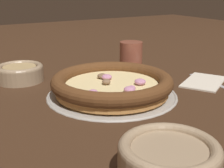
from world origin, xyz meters
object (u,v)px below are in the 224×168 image
(pizza, at_px, (112,84))
(drinking_cup, at_px, (131,56))
(fork, at_px, (209,81))
(bowl_near, at_px, (20,72))
(bowl_far, at_px, (169,160))
(napkin, at_px, (204,81))
(pizza_tray, at_px, (112,94))

(pizza, distance_m, drinking_cup, 0.23)
(drinking_cup, height_order, fork, drinking_cup)
(bowl_near, relative_size, bowl_far, 0.93)
(bowl_near, xyz_separation_m, fork, (-0.44, 0.27, -0.02))
(bowl_near, xyz_separation_m, napkin, (-0.42, 0.26, -0.02))
(pizza_tray, height_order, fork, pizza_tray)
(pizza_tray, bearing_deg, napkin, 171.72)
(napkin, bearing_deg, fork, 174.48)
(bowl_far, height_order, fork, bowl_far)
(pizza, height_order, bowl_near, pizza)
(bowl_far, xyz_separation_m, napkin, (-0.37, -0.29, -0.03))
(bowl_far, xyz_separation_m, fork, (-0.39, -0.29, -0.03))
(drinking_cup, height_order, napkin, drinking_cup)
(bowl_far, xyz_separation_m, drinking_cup, (-0.27, -0.49, 0.01))
(pizza, distance_m, bowl_near, 0.27)
(drinking_cup, bearing_deg, pizza, 45.10)
(bowl_near, height_order, bowl_far, bowl_far)
(napkin, bearing_deg, drinking_cup, -63.45)
(drinking_cup, bearing_deg, bowl_far, 61.22)
(pizza, relative_size, drinking_cup, 3.25)
(bowl_near, height_order, fork, bowl_near)
(pizza, xyz_separation_m, bowl_far, (0.11, 0.33, 0.00))
(pizza, height_order, drinking_cup, drinking_cup)
(fork, bearing_deg, napkin, 92.81)
(pizza_tray, xyz_separation_m, drinking_cup, (-0.16, -0.16, 0.04))
(fork, bearing_deg, drinking_cup, 38.74)
(drinking_cup, relative_size, fork, 0.50)
(drinking_cup, distance_m, fork, 0.24)
(pizza_tray, bearing_deg, bowl_far, 71.97)
(drinking_cup, xyz_separation_m, fork, (-0.12, 0.20, -0.04))
(pizza_tray, relative_size, pizza, 1.08)
(fork, bearing_deg, bowl_near, 67.06)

